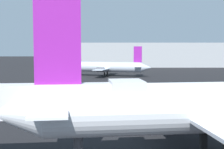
# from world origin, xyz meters

# --- Properties ---
(airplane_distant) EXTENTS (29.65, 18.02, 9.01)m
(airplane_distant) POSITION_xyz_m (-0.05, 87.55, 2.82)
(airplane_distant) COLOR #B2BCCC
(airplane_distant) RESTS_ON ground_plane
(jet_bridge) EXTENTS (19.14, 4.08, 6.38)m
(jet_bridge) POSITION_xyz_m (-4.43, 11.94, 4.85)
(jet_bridge) COLOR silver
(jet_bridge) RESTS_ON ground_plane
(terminal_building) EXTENTS (85.96, 19.90, 10.70)m
(terminal_building) POSITION_xyz_m (16.79, 138.06, 5.35)
(terminal_building) COLOR #999EA3
(terminal_building) RESTS_ON ground_plane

